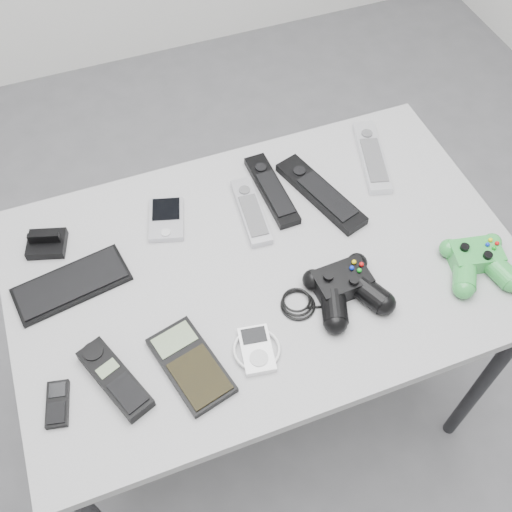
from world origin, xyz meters
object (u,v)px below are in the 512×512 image
object	(u,v)px
remote_silver_a	(251,211)
remote_black_b	(320,193)
controller_green	(478,260)
cordless_handset	(115,378)
remote_black_a	(272,189)
mp3_player	(257,349)
calculator	(191,365)
pda_keyboard	(72,284)
pda	(166,219)
mobile_phone	(57,404)
desk	(264,279)
remote_silver_b	(372,156)
controller_black	(346,287)

from	to	relation	value
remote_silver_a	remote_black_b	xyz separation A→B (m)	(0.16, -0.01, 0.00)
remote_black_b	controller_green	xyz separation A→B (m)	(0.22, -0.29, 0.01)
cordless_handset	remote_black_a	bearing A→B (deg)	15.03
remote_silver_a	controller_green	xyz separation A→B (m)	(0.39, -0.30, 0.01)
mp3_player	controller_green	world-z (taller)	controller_green
remote_black_b	calculator	distance (m)	0.50
remote_black_a	mp3_player	world-z (taller)	remote_black_a
pda_keyboard	controller_green	distance (m)	0.83
pda	calculator	world-z (taller)	same
remote_black_b	mobile_phone	bearing A→B (deg)	-173.11
pda	calculator	xyz separation A→B (m)	(-0.05, -0.35, -0.00)
remote_silver_a	desk	bearing A→B (deg)	-93.37
remote_silver_a	mobile_phone	world-z (taller)	remote_silver_a
desk	remote_silver_b	world-z (taller)	remote_silver_b
mobile_phone	controller_green	xyz separation A→B (m)	(0.86, -0.00, 0.02)
calculator	pda	bearing A→B (deg)	67.65
pda_keyboard	remote_black_b	bearing A→B (deg)	-5.13
pda	controller_green	xyz separation A→B (m)	(0.57, -0.34, 0.02)
remote_silver_a	calculator	bearing A→B (deg)	-122.03
remote_silver_a	calculator	world-z (taller)	remote_silver_a
pda_keyboard	remote_silver_b	bearing A→B (deg)	-1.16
cordless_handset	mp3_player	world-z (taller)	cordless_handset
desk	controller_black	bearing A→B (deg)	-45.74
remote_silver_a	cordless_handset	distance (m)	0.47
pda	remote_black_a	xyz separation A→B (m)	(0.25, -0.00, 0.00)
controller_green	remote_black_b	bearing A→B (deg)	138.92
remote_black_b	controller_green	distance (m)	0.37
pda_keyboard	remote_black_b	xyz separation A→B (m)	(0.57, 0.04, 0.00)
desk	calculator	bearing A→B (deg)	-141.04
pda	cordless_handset	size ratio (longest dim) A/B	0.67
remote_black_b	cordless_handset	bearing A→B (deg)	-169.68
remote_silver_a	remote_silver_b	bearing A→B (deg)	15.03
remote_black_b	mp3_player	world-z (taller)	remote_black_b
pda	remote_silver_b	size ratio (longest dim) A/B	0.51
controller_green	pda_keyboard	bearing A→B (deg)	174.20
remote_silver_b	cordless_handset	xyz separation A→B (m)	(-0.70, -0.34, 0.00)
pda	remote_silver_a	world-z (taller)	remote_silver_a
pda	cordless_handset	xyz separation A→B (m)	(-0.19, -0.33, 0.00)
remote_silver_a	controller_green	world-z (taller)	controller_green
calculator	controller_black	world-z (taller)	controller_black
remote_black_a	cordless_handset	xyz separation A→B (m)	(-0.44, -0.33, 0.00)
remote_silver_a	mp3_player	size ratio (longest dim) A/B	1.94
controller_black	mobile_phone	bearing A→B (deg)	-179.60
remote_black_b	pda	bearing A→B (deg)	154.21
remote_silver_b	controller_black	size ratio (longest dim) A/B	0.86
cordless_handset	controller_green	xyz separation A→B (m)	(0.76, -0.01, 0.01)
pda_keyboard	controller_green	xyz separation A→B (m)	(0.79, -0.25, 0.02)
pda	mobile_phone	size ratio (longest dim) A/B	1.34
remote_silver_b	mp3_player	size ratio (longest dim) A/B	2.33
desk	remote_silver_b	size ratio (longest dim) A/B	4.68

